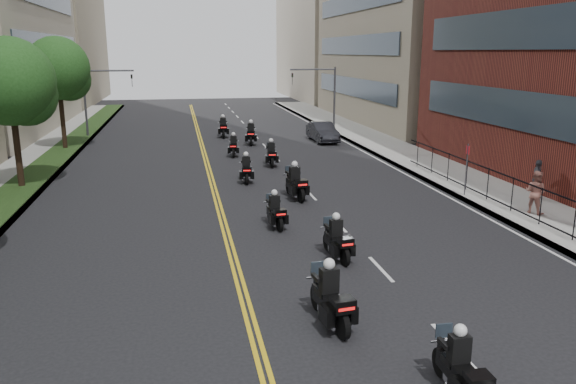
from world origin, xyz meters
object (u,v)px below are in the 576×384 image
Objects in this scene: motorcycle_9 at (251,135)px; motorcycle_10 at (223,128)px; motorcycle_2 at (331,300)px; parked_sedan at (323,132)px; pedestrian_c at (537,179)px; motorcycle_3 at (337,241)px; pedestrian_b at (535,192)px; motorcycle_1 at (461,371)px; motorcycle_4 at (275,213)px; motorcycle_8 at (234,147)px; motorcycle_7 at (271,155)px; motorcycle_5 at (296,184)px; motorcycle_6 at (246,170)px.

motorcycle_9 reaches higher than motorcycle_10.
motorcycle_10 is (-0.07, 33.59, 0.03)m from motorcycle_2.
parked_sedan is at bearing 68.53° from motorcycle_2.
motorcycle_3 is at bearing 138.47° from pedestrian_c.
motorcycle_9 is 23.51m from pedestrian_b.
motorcycle_4 is at bearing 98.32° from motorcycle_1.
motorcycle_8 reaches higher than motorcycle_4.
motorcycle_10 is (-0.08, 25.04, 0.13)m from motorcycle_4.
motorcycle_7 reaches higher than parked_sedan.
motorcycle_8 is at bearing 91.35° from motorcycle_5.
motorcycle_9 reaches higher than motorcycle_8.
motorcycle_10 reaches higher than motorcycle_4.
motorcycle_4 is at bearing -86.94° from motorcycle_10.
pedestrian_c is (13.00, -23.27, 0.32)m from motorcycle_10.
pedestrian_c is at bearing -40.68° from motorcycle_8.
motorcycle_6 is (-1.90, 4.03, -0.07)m from motorcycle_5.
motorcycle_2 is at bearing 95.36° from pedestrian_b.
motorcycle_10 is at bearing 93.00° from motorcycle_1.
motorcycle_4 is 0.84× the size of motorcycle_5.
pedestrian_b reaches higher than motorcycle_10.
motorcycle_3 is 12.81m from pedestrian_c.
pedestrian_b is (9.29, -13.09, 0.41)m from motorcycle_7.
motorcycle_5 is 17.89m from parked_sedan.
pedestrian_c is (11.45, 5.71, 0.42)m from motorcycle_3.
pedestrian_b is (11.17, -0.65, 0.47)m from motorcycle_4.
motorcycle_10 reaches higher than motorcycle_5.
parked_sedan is 2.46× the size of pedestrian_b.
motorcycle_1 is at bearing 110.73° from pedestrian_b.
motorcycle_1 is 1.19× the size of pedestrian_c.
motorcycle_3 reaches higher than parked_sedan.
motorcycle_8 is at bearing 87.93° from motorcycle_3.
motorcycle_2 is at bearing 150.55° from pedestrian_c.
motorcycle_5 is (0.26, 8.19, 0.08)m from motorcycle_3.
pedestrian_b is (11.25, -25.69, 0.34)m from motorcycle_10.
motorcycle_2 is 1.11× the size of motorcycle_3.
motorcycle_5 is 16.62m from motorcycle_9.
motorcycle_3 is 1.00× the size of motorcycle_8.
pedestrian_b reaches higher than motorcycle_6.
pedestrian_c is at bearing 2.04° from motorcycle_4.
motorcycle_2 reaches higher than motorcycle_6.
motorcycle_4 is at bearing 82.45° from motorcycle_2.
motorcycle_8 is (-1.82, 28.35, 0.00)m from motorcycle_1.
pedestrian_c is at bearing -51.81° from motorcycle_9.
motorcycle_3 is 29.02m from motorcycle_10.
pedestrian_b reaches higher than motorcycle_9.
motorcycle_6 reaches higher than motorcycle_1.
pedestrian_c reaches higher than motorcycle_2.
motorcycle_1 is at bearing -101.33° from parked_sedan.
motorcycle_9 is (1.87, 12.59, 0.09)m from motorcycle_6.
pedestrian_b is at bearing 12.25° from motorcycle_3.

